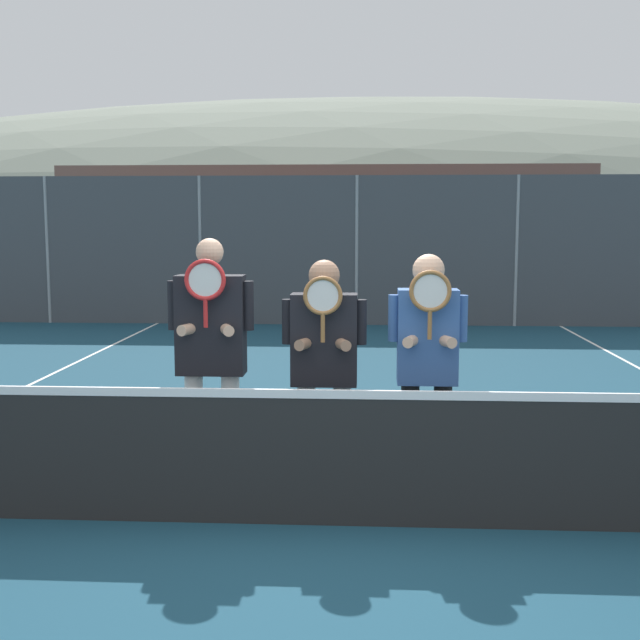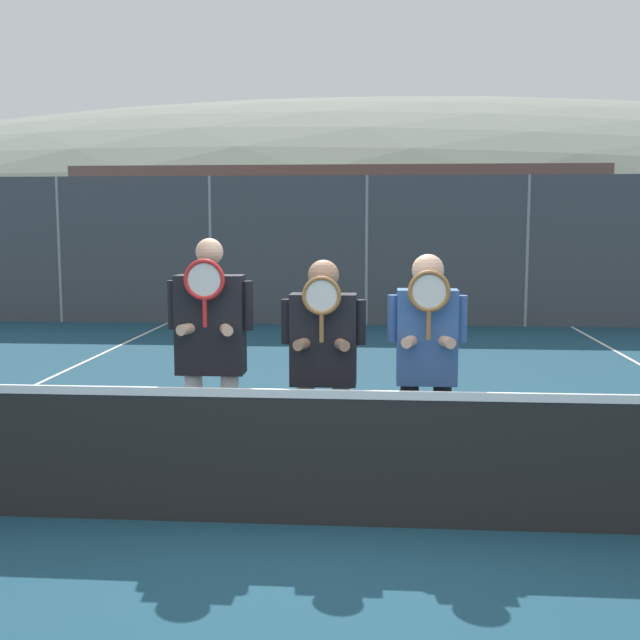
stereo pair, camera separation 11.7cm
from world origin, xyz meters
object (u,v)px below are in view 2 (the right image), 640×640
object	(u,v)px
player_center_left	(323,357)
car_far_left	(125,270)
player_leftmost	(211,346)
car_left_of_center	(340,271)
player_center_right	(427,356)
car_center	(580,270)

from	to	relation	value
player_center_left	car_far_left	size ratio (longest dim) A/B	0.42
player_leftmost	car_far_left	distance (m)	13.46
player_leftmost	player_center_left	xyz separation A→B (m)	(0.81, 0.01, -0.07)
car_left_of_center	player_center_right	bearing A→B (deg)	-84.27
car_far_left	player_center_right	bearing A→B (deg)	-63.51
player_center_left	car_far_left	xyz separation A→B (m)	(-5.55, 12.59, -0.14)
player_leftmost	car_far_left	bearing A→B (deg)	110.63
player_center_left	player_leftmost	bearing A→B (deg)	-179.16
car_far_left	car_left_of_center	distance (m)	4.99
player_center_left	car_left_of_center	bearing A→B (deg)	92.51
player_leftmost	car_center	distance (m)	13.85
player_center_left	player_center_right	xyz separation A→B (m)	(0.73, -0.01, 0.02)
car_far_left	player_leftmost	bearing A→B (deg)	-69.37
car_far_left	car_left_of_center	world-z (taller)	car_far_left
player_center_left	player_center_right	world-z (taller)	player_center_right
player_leftmost	car_left_of_center	xyz separation A→B (m)	(0.24, 12.86, -0.24)
player_center_left	car_center	world-z (taller)	car_center
player_center_right	car_far_left	distance (m)	14.07
car_left_of_center	player_center_left	bearing A→B (deg)	-87.49
player_center_left	player_center_right	bearing A→B (deg)	-0.61
player_leftmost	car_left_of_center	size ratio (longest dim) A/B	0.44
player_center_right	car_far_left	world-z (taller)	player_center_right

